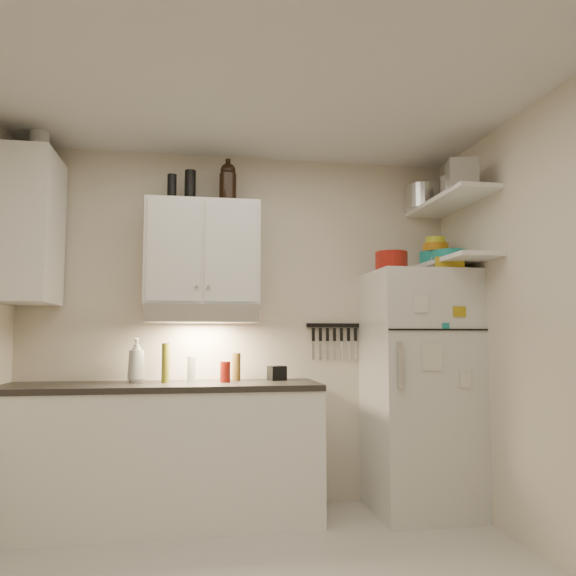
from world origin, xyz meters
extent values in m
cube|color=silver|center=(0.00, 0.00, 2.61)|extent=(3.20, 3.00, 0.02)
cube|color=beige|center=(0.00, 1.51, 1.30)|extent=(3.20, 0.02, 2.60)
cube|color=beige|center=(1.61, 0.00, 1.30)|extent=(0.02, 3.00, 2.60)
cube|color=white|center=(-0.55, 1.20, 0.44)|extent=(2.10, 0.60, 0.88)
cube|color=#2A2624|center=(-0.55, 1.20, 0.90)|extent=(2.10, 0.62, 0.04)
cube|color=white|center=(-0.30, 1.33, 1.83)|extent=(0.80, 0.33, 0.75)
cube|color=white|center=(-1.44, 1.20, 1.95)|extent=(0.33, 0.55, 1.00)
cube|color=silver|center=(-0.30, 1.27, 1.39)|extent=(0.76, 0.46, 0.12)
cube|color=silver|center=(1.25, 1.16, 0.85)|extent=(0.70, 0.68, 1.70)
cube|color=white|center=(1.45, 1.02, 2.20)|extent=(0.30, 0.95, 0.03)
cube|color=white|center=(1.45, 1.02, 1.76)|extent=(0.30, 0.95, 0.03)
cube|color=black|center=(0.70, 1.49, 1.32)|extent=(0.42, 0.02, 0.03)
cylinder|color=maroon|center=(1.02, 1.07, 1.77)|extent=(0.26, 0.26, 0.13)
cube|color=#AE8F15|center=(1.41, 0.97, 1.74)|extent=(0.27, 0.29, 0.08)
cylinder|color=silver|center=(1.36, 1.08, 1.75)|extent=(0.06, 0.06, 0.11)
cylinder|color=silver|center=(1.38, 1.34, 2.31)|extent=(0.32, 0.32, 0.18)
cube|color=#AAAAAD|center=(1.50, 1.00, 2.30)|extent=(0.22, 0.21, 0.17)
cube|color=#AAAAAD|center=(1.39, 0.71, 2.31)|extent=(0.23, 0.23, 0.18)
cylinder|color=teal|center=(1.44, 1.26, 1.82)|extent=(0.24, 0.24, 0.10)
cylinder|color=#C57A12|center=(1.42, 1.22, 1.90)|extent=(0.19, 0.19, 0.06)
cylinder|color=#CCD625|center=(1.42, 1.22, 1.95)|extent=(0.15, 0.15, 0.05)
cylinder|color=teal|center=(1.41, 0.97, 1.80)|extent=(0.29, 0.29, 0.06)
cylinder|color=black|center=(-0.40, 1.34, 2.32)|extent=(0.09, 0.09, 0.23)
cylinder|color=black|center=(-0.52, 1.30, 2.29)|extent=(0.08, 0.08, 0.19)
cylinder|color=silver|center=(-1.39, 1.18, 2.53)|extent=(0.16, 0.16, 0.17)
imported|color=white|center=(-0.74, 1.32, 1.09)|extent=(0.15, 0.15, 0.34)
cylinder|color=brown|center=(-0.05, 1.34, 1.02)|extent=(0.08, 0.08, 0.20)
cylinder|color=olive|center=(-0.54, 1.24, 1.05)|extent=(0.05, 0.05, 0.27)
cylinder|color=black|center=(-0.54, 1.31, 1.05)|extent=(0.07, 0.07, 0.27)
cylinder|color=silver|center=(-0.37, 1.30, 1.01)|extent=(0.06, 0.06, 0.18)
cylinder|color=maroon|center=(-0.14, 1.22, 0.99)|extent=(0.07, 0.07, 0.14)
cube|color=black|center=(0.24, 1.34, 0.97)|extent=(0.14, 0.12, 0.10)
camera|label=1|loc=(-0.35, -2.70, 1.23)|focal=35.00mm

